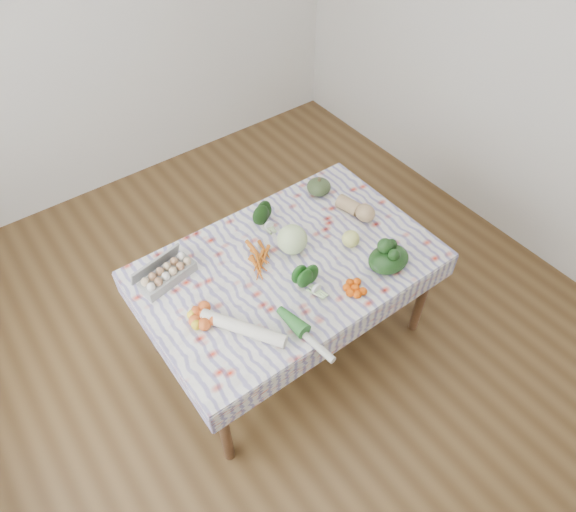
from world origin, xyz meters
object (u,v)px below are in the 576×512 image
Objects in this scene: butternut_squash at (356,207)px; kabocha_squash at (319,187)px; dining_table at (288,272)px; grapefruit at (351,239)px; egg_carton at (168,275)px; cabbage at (292,239)px.

kabocha_squash is at bearing 87.78° from butternut_squash.
grapefruit reaches higher than dining_table.
kabocha_squash is (1.12, 0.08, 0.01)m from egg_carton.
kabocha_squash is 0.49m from grapefruit.
egg_carton is 3.11× the size of grapefruit.
kabocha_squash is at bearing 72.98° from grapefruit.
egg_carton is 1.05m from grapefruit.
dining_table is 4.98× the size of egg_carton.
grapefruit reaches higher than kabocha_squash.
cabbage is 0.70× the size of butternut_squash.
cabbage is at bearing 150.07° from grapefruit.
cabbage is at bearing -145.43° from kabocha_squash.
kabocha_squash is 0.30m from butternut_squash.
egg_carton is 0.72m from cabbage.
dining_table is at bearing -140.07° from cabbage.
egg_carton is 1.20m from butternut_squash.
kabocha_squash is at bearing 34.57° from cabbage.
grapefruit is at bearing -15.50° from dining_table.
egg_carton is (-0.60, 0.29, 0.13)m from dining_table.
dining_table is 0.41m from grapefruit.
dining_table is 0.65m from kabocha_squash.
cabbage reaches higher than dining_table.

